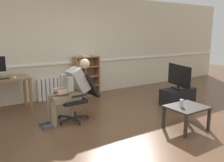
{
  "coord_description": "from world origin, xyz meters",
  "views": [
    {
      "loc": [
        -2.45,
        -3.21,
        1.7
      ],
      "look_at": [
        0.15,
        0.85,
        0.7
      ],
      "focal_mm": 37.31,
      "sensor_mm": 36.0,
      "label": 1
    }
  ],
  "objects_px": {
    "tv_stand": "(178,96)",
    "coffee_table": "(187,109)",
    "office_chair": "(79,94)",
    "drinking_glass": "(181,103)",
    "bookshelf": "(84,76)",
    "radiator": "(52,89)",
    "computer_mouse": "(15,77)",
    "person_seated": "(71,89)",
    "tv_screen": "(179,76)"
  },
  "relations": [
    {
      "from": "office_chair",
      "to": "tv_stand",
      "type": "height_order",
      "value": "office_chair"
    },
    {
      "from": "radiator",
      "to": "drinking_glass",
      "type": "bearing_deg",
      "value": -67.11
    },
    {
      "from": "office_chair",
      "to": "coffee_table",
      "type": "distance_m",
      "value": 2.04
    },
    {
      "from": "computer_mouse",
      "to": "person_seated",
      "type": "distance_m",
      "value": 1.41
    },
    {
      "from": "coffee_table",
      "to": "radiator",
      "type": "bearing_deg",
      "value": 114.29
    },
    {
      "from": "person_seated",
      "to": "coffee_table",
      "type": "bearing_deg",
      "value": 43.81
    },
    {
      "from": "bookshelf",
      "to": "drinking_glass",
      "type": "xyz_separation_m",
      "value": [
        0.42,
        -3.01,
        -0.05
      ]
    },
    {
      "from": "drinking_glass",
      "to": "coffee_table",
      "type": "bearing_deg",
      "value": -18.43
    },
    {
      "from": "tv_stand",
      "to": "coffee_table",
      "type": "relative_size",
      "value": 1.29
    },
    {
      "from": "radiator",
      "to": "office_chair",
      "type": "bearing_deg",
      "value": -89.14
    },
    {
      "from": "tv_screen",
      "to": "person_seated",
      "type": "bearing_deg",
      "value": 96.91
    },
    {
      "from": "office_chair",
      "to": "drinking_glass",
      "type": "distance_m",
      "value": 1.94
    },
    {
      "from": "tv_stand",
      "to": "tv_screen",
      "type": "height_order",
      "value": "tv_screen"
    },
    {
      "from": "person_seated",
      "to": "drinking_glass",
      "type": "relative_size",
      "value": 9.1
    },
    {
      "from": "computer_mouse",
      "to": "tv_stand",
      "type": "height_order",
      "value": "computer_mouse"
    },
    {
      "from": "person_seated",
      "to": "tv_stand",
      "type": "relative_size",
      "value": 1.4
    },
    {
      "from": "tv_screen",
      "to": "drinking_glass",
      "type": "bearing_deg",
      "value": 148.37
    },
    {
      "from": "bookshelf",
      "to": "radiator",
      "type": "bearing_deg",
      "value": 173.75
    },
    {
      "from": "person_seated",
      "to": "tv_screen",
      "type": "xyz_separation_m",
      "value": [
        2.61,
        -0.36,
        0.04
      ]
    },
    {
      "from": "bookshelf",
      "to": "person_seated",
      "type": "distance_m",
      "value": 1.9
    },
    {
      "from": "computer_mouse",
      "to": "person_seated",
      "type": "height_order",
      "value": "person_seated"
    },
    {
      "from": "person_seated",
      "to": "radiator",
      "type": "bearing_deg",
      "value": 171.4
    },
    {
      "from": "bookshelf",
      "to": "tv_screen",
      "type": "height_order",
      "value": "bookshelf"
    },
    {
      "from": "coffee_table",
      "to": "drinking_glass",
      "type": "distance_m",
      "value": 0.17
    },
    {
      "from": "person_seated",
      "to": "tv_stand",
      "type": "bearing_deg",
      "value": 79.04
    },
    {
      "from": "tv_screen",
      "to": "coffee_table",
      "type": "relative_size",
      "value": 1.28
    },
    {
      "from": "computer_mouse",
      "to": "office_chair",
      "type": "distance_m",
      "value": 1.53
    },
    {
      "from": "drinking_glass",
      "to": "tv_screen",
      "type": "bearing_deg",
      "value": 43.61
    },
    {
      "from": "person_seated",
      "to": "tv_stand",
      "type": "distance_m",
      "value": 2.67
    },
    {
      "from": "computer_mouse",
      "to": "tv_stand",
      "type": "relative_size",
      "value": 0.12
    },
    {
      "from": "bookshelf",
      "to": "tv_screen",
      "type": "bearing_deg",
      "value": -51.17
    },
    {
      "from": "drinking_glass",
      "to": "computer_mouse",
      "type": "bearing_deg",
      "value": 131.07
    },
    {
      "from": "computer_mouse",
      "to": "tv_screen",
      "type": "height_order",
      "value": "tv_screen"
    },
    {
      "from": "office_chair",
      "to": "bookshelf",
      "type": "bearing_deg",
      "value": 147.74
    },
    {
      "from": "tv_stand",
      "to": "drinking_glass",
      "type": "relative_size",
      "value": 6.51
    },
    {
      "from": "computer_mouse",
      "to": "drinking_glass",
      "type": "bearing_deg",
      "value": -48.93
    },
    {
      "from": "office_chair",
      "to": "tv_stand",
      "type": "distance_m",
      "value": 2.47
    },
    {
      "from": "bookshelf",
      "to": "tv_stand",
      "type": "relative_size",
      "value": 1.28
    },
    {
      "from": "bookshelf",
      "to": "coffee_table",
      "type": "distance_m",
      "value": 3.1
    },
    {
      "from": "radiator",
      "to": "office_chair",
      "type": "height_order",
      "value": "office_chair"
    },
    {
      "from": "coffee_table",
      "to": "drinking_glass",
      "type": "bearing_deg",
      "value": 161.57
    },
    {
      "from": "radiator",
      "to": "tv_stand",
      "type": "distance_m",
      "value": 3.18
    },
    {
      "from": "computer_mouse",
      "to": "bookshelf",
      "type": "relative_size",
      "value": 0.09
    },
    {
      "from": "computer_mouse",
      "to": "radiator",
      "type": "relative_size",
      "value": 0.14
    },
    {
      "from": "tv_stand",
      "to": "coffee_table",
      "type": "height_order",
      "value": "coffee_table"
    },
    {
      "from": "radiator",
      "to": "tv_screen",
      "type": "xyz_separation_m",
      "value": [
        2.45,
        -2.03,
        0.4
      ]
    },
    {
      "from": "tv_screen",
      "to": "drinking_glass",
      "type": "relative_size",
      "value": 6.47
    },
    {
      "from": "radiator",
      "to": "drinking_glass",
      "type": "distance_m",
      "value": 3.38
    },
    {
      "from": "bookshelf",
      "to": "person_seated",
      "type": "xyz_separation_m",
      "value": [
        -1.06,
        -1.57,
        0.11
      ]
    },
    {
      "from": "drinking_glass",
      "to": "office_chair",
      "type": "bearing_deg",
      "value": 131.58
    }
  ]
}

